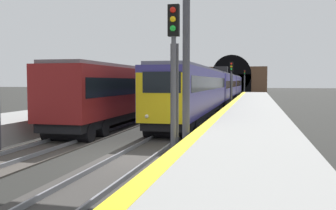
{
  "coord_description": "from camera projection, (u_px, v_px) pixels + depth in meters",
  "views": [
    {
      "loc": [
        -13.37,
        -4.52,
        3.03
      ],
      "look_at": [
        8.77,
        0.79,
        1.56
      ],
      "focal_mm": 39.58,
      "sensor_mm": 36.0,
      "label": 1
    }
  ],
  "objects": [
    {
      "name": "tunnel_portal",
      "position": [
        232.0,
        79.0,
        102.92
      ],
      "size": [
        2.21,
        19.16,
        10.73
      ],
      "color": "brown",
      "rests_on": "ground_plane"
    },
    {
      "name": "overhead_signal_gantry",
      "position": [
        84.0,
        12.0,
        14.95
      ],
      "size": [
        0.7,
        8.7,
        7.76
      ],
      "color": "#3F3F47",
      "rests_on": "ground_plane"
    },
    {
      "name": "track_main_line",
      "position": [
        135.0,
        159.0,
        14.22
      ],
      "size": [
        160.0,
        2.72,
        0.21
      ],
      "color": "#383533",
      "rests_on": "ground_plane"
    },
    {
      "name": "railway_signal_near",
      "position": [
        174.0,
        71.0,
        12.45
      ],
      "size": [
        0.39,
        0.38,
        5.58
      ],
      "rotation": [
        0.0,
        0.0,
        3.14
      ],
      "color": "#4C4C54",
      "rests_on": "ground_plane"
    },
    {
      "name": "train_adjacent_platform",
      "position": [
        159.0,
        89.0,
        35.48
      ],
      "size": [
        38.34,
        2.98,
        4.95
      ],
      "rotation": [
        0.0,
        0.0,
        0.01
      ],
      "color": "maroon",
      "rests_on": "ground_plane"
    },
    {
      "name": "platform_right",
      "position": [
        246.0,
        151.0,
        13.22
      ],
      "size": [
        112.0,
        4.17,
        1.04
      ],
      "primitive_type": "cube",
      "color": "gray",
      "rests_on": "ground_plane"
    },
    {
      "name": "train_main_approaching",
      "position": [
        221.0,
        87.0,
        48.36
      ],
      "size": [
        62.41,
        2.81,
        4.94
      ],
      "rotation": [
        0.0,
        0.0,
        3.14
      ],
      "color": "navy",
      "rests_on": "ground_plane"
    },
    {
      "name": "platform_right_edge_strip",
      "position": [
        195.0,
        135.0,
        13.61
      ],
      "size": [
        112.0,
        0.5,
        0.01
      ],
      "primitive_type": "cube",
      "color": "yellow",
      "rests_on": "platform_right"
    },
    {
      "name": "railway_signal_far",
      "position": [
        245.0,
        80.0,
        84.17
      ],
      "size": [
        0.39,
        0.38,
        5.6
      ],
      "rotation": [
        0.0,
        0.0,
        3.14
      ],
      "color": "#4C4C54",
      "rests_on": "ground_plane"
    },
    {
      "name": "ground_plane",
      "position": [
        135.0,
        160.0,
        14.22
      ],
      "size": [
        320.0,
        320.0,
        0.0
      ],
      "primitive_type": "plane",
      "color": "black"
    },
    {
      "name": "railway_signal_mid",
      "position": [
        231.0,
        80.0,
        40.53
      ],
      "size": [
        0.39,
        0.38,
        5.14
      ],
      "rotation": [
        0.0,
        0.0,
        3.14
      ],
      "color": "#4C4C54",
      "rests_on": "ground_plane"
    },
    {
      "name": "track_adjacent_line",
      "position": [
        28.0,
        153.0,
        15.3
      ],
      "size": [
        160.0,
        2.96,
        0.21
      ],
      "color": "#423D38",
      "rests_on": "ground_plane"
    }
  ]
}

